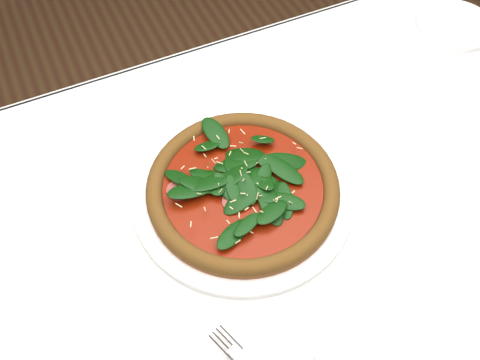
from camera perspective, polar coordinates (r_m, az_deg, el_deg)
name	(u,v)px	position (r m, az deg, el deg)	size (l,w,h in m)	color
ground	(259,355)	(1.54, 2.01, -18.15)	(6.00, 6.00, 0.00)	brown
dining_table	(269,241)	(0.93, 3.16, -6.50)	(1.21, 0.81, 0.75)	white
plate	(243,193)	(0.85, 0.31, -1.42)	(0.35, 0.35, 0.02)	white
pizza	(243,186)	(0.84, 0.31, -0.65)	(0.34, 0.34, 0.04)	brown
saucer_far	(455,24)	(1.22, 22.00, 15.14)	(0.16, 0.16, 0.01)	white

